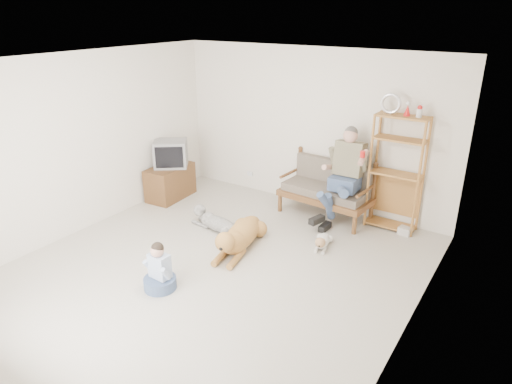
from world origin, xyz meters
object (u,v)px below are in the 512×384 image
Objects in this scene: etagere at (396,172)px; tv_stand at (170,182)px; loveseat at (327,188)px; golden_retriever at (239,236)px.

tv_stand is at bearing -165.42° from etagere.
loveseat is 1.66× the size of tv_stand.
tv_stand is (-3.79, -0.99, -0.63)m from etagere.
loveseat is at bearing 60.67° from golden_retriever.
tv_stand reaches higher than golden_retriever.
golden_retriever is (2.17, -0.90, -0.10)m from tv_stand.
loveseat reaches higher than tv_stand.
loveseat is 2.87m from tv_stand.
golden_retriever is at bearing -26.38° from tv_stand.
loveseat is 1.88m from golden_retriever.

